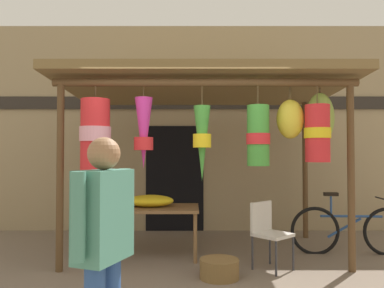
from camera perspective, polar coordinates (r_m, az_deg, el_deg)
name	(u,v)px	position (r m, az deg, el deg)	size (l,w,h in m)	color
ground_plane	(186,270)	(5.03, -0.95, -18.38)	(30.00, 30.00, 0.00)	#756656
shop_facade	(188,128)	(7.43, -0.63, 2.40)	(10.23, 0.29, 3.94)	#9E8966
market_stall_canopy	(205,102)	(5.51, 2.02, 6.35)	(4.14, 2.43, 2.60)	brown
display_table	(147,211)	(5.58, -6.70, -9.97)	(1.47, 0.83, 0.70)	brown
flower_heap_on_table	(151,201)	(5.57, -6.20, -8.45)	(0.68, 0.48, 0.17)	yellow
folding_chair	(268,229)	(5.07, 11.26, -12.37)	(0.56, 0.56, 0.84)	beige
wicker_basket_by_table	(219,269)	(4.70, 4.11, -18.14)	(0.46, 0.46, 0.22)	brown
parked_bicycle	(351,230)	(6.14, 22.71, -11.83)	(1.75, 0.44, 0.92)	black
customer_foreground	(103,238)	(2.58, -13.16, -13.52)	(0.35, 0.56, 1.57)	#2D5193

